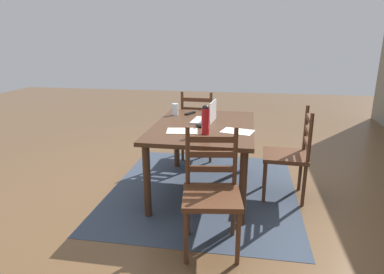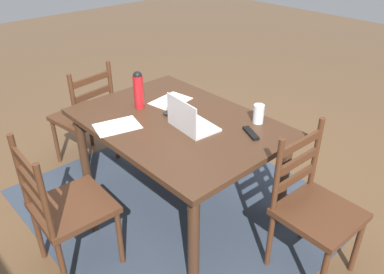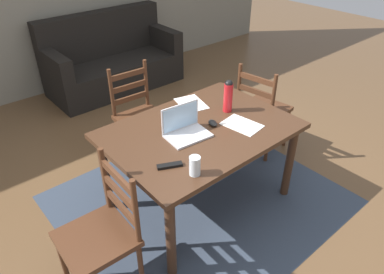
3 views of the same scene
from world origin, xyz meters
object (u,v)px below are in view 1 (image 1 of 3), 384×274
Objects in this scene: dining_table at (204,133)px; computer_mouse at (200,126)px; laptop at (207,116)px; drinking_glass at (175,109)px; chair_left_near at (199,126)px; chair_right_far at (212,193)px; water_bottle at (205,119)px; tv_remote at (190,113)px; chair_far_head at (289,155)px.

computer_mouse is at bearing -11.53° from dining_table.
laptop is 0.49m from drinking_glass.
laptop reaches higher than chair_left_near.
drinking_glass is (0.61, -0.19, 0.35)m from chair_left_near.
chair_right_far is at bearing 8.97° from laptop.
water_bottle reaches higher than chair_right_far.
chair_left_near is 1.18m from computer_mouse.
computer_mouse is at bearing -45.18° from tv_remote.
drinking_glass is 0.63m from computer_mouse.
chair_left_near is 3.38× the size of water_bottle.
computer_mouse is (0.51, 0.37, -0.05)m from drinking_glass.
water_bottle is at bearing -66.59° from chair_far_head.
chair_right_far reaches higher than tv_remote.
tv_remote reaches higher than dining_table.
drinking_glass is at bearing -107.38° from chair_far_head.
computer_mouse is (0.11, -0.02, 0.11)m from dining_table.
chair_far_head is 3.38× the size of water_bottle.
computer_mouse is at bearing 9.38° from chair_left_near.
drinking_glass is at bearing -129.98° from tv_remote.
laptop is 2.00× the size of tv_remote.
chair_right_far is 5.59× the size of tv_remote.
chair_right_far reaches higher than dining_table.
computer_mouse is (1.12, 0.19, 0.30)m from chair_left_near.
drinking_glass is 0.19m from tv_remote.
drinking_glass is (-0.76, -0.46, -0.08)m from water_bottle.
laptop is (0.87, 0.23, 0.34)m from chair_left_near.
chair_right_far is 3.38× the size of water_bottle.
laptop reaches higher than computer_mouse.
chair_right_far is at bearing 11.19° from dining_table.
chair_far_head is 7.09× the size of drinking_glass.
tv_remote is at bearing -113.17° from chair_far_head.
water_bottle reaches higher than laptop.
dining_table is at bearing -90.12° from chair_far_head.
drinking_glass is at bearing -125.05° from computer_mouse.
chair_far_head is 9.50× the size of computer_mouse.
chair_right_far is (1.01, 0.20, -0.19)m from dining_table.
chair_far_head and chair_right_far have the same top height.
dining_table is at bearing 11.60° from chair_left_near.
chair_left_near reaches higher than computer_mouse.
chair_right_far is (1.01, -0.69, 0.00)m from chair_far_head.
drinking_glass is (-0.40, -0.39, 0.16)m from dining_table.
water_bottle is 1.65× the size of tv_remote.
dining_table is 4.24× the size of laptop.
dining_table is 0.15m from computer_mouse.
tv_remote is at bearing -163.91° from chair_right_far.
chair_far_head is 0.94m from laptop.
drinking_glass reaches higher than tv_remote.
chair_right_far is at bearing 11.40° from chair_left_near.
laptop is (-0.15, -0.87, 0.34)m from chair_far_head.
laptop is at bearing -28.00° from tv_remote.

